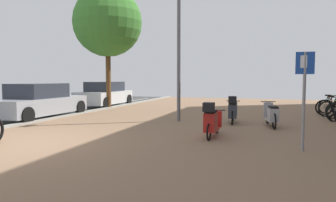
{
  "coord_description": "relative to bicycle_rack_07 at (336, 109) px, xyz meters",
  "views": [
    {
      "loc": [
        5.96,
        -6.25,
        1.66
      ],
      "look_at": [
        2.89,
        3.25,
        0.93
      ],
      "focal_mm": 33.5,
      "sensor_mm": 36.0,
      "label": 1
    }
  ],
  "objects": [
    {
      "name": "scooter_mid",
      "position": [
        -4.22,
        -6.2,
        0.12
      ],
      "size": [
        0.52,
        1.67,
        1.04
      ],
      "color": "black",
      "rests_on": "ground"
    },
    {
      "name": "bicycle_rack_08",
      "position": [
        -0.03,
        0.74,
        0.0
      ],
      "size": [
        1.37,
        0.48,
        1.0
      ],
      "color": "black",
      "rests_on": "ground"
    },
    {
      "name": "street_tree",
      "position": [
        -11.15,
        0.63,
        4.33
      ],
      "size": [
        3.73,
        3.73,
        6.56
      ],
      "color": "brown",
      "rests_on": "ground"
    },
    {
      "name": "scooter_near",
      "position": [
        -3.98,
        -3.18,
        0.12
      ],
      "size": [
        0.52,
        1.72,
        1.05
      ],
      "color": "black",
      "rests_on": "ground"
    },
    {
      "name": "bicycle_rack_09",
      "position": [
        0.15,
        1.48,
        -0.01
      ],
      "size": [
        1.28,
        0.48,
        0.95
      ],
      "color": "black",
      "rests_on": "ground"
    },
    {
      "name": "parked_car_near",
      "position": [
        -11.97,
        -3.92,
        0.32
      ],
      "size": [
        1.95,
        4.39,
        1.44
      ],
      "color": "#9EA2AA",
      "rests_on": "ground"
    },
    {
      "name": "parked_car_far",
      "position": [
        -12.11,
        1.89,
        0.34
      ],
      "size": [
        1.95,
        4.0,
        1.44
      ],
      "color": "silver",
      "rests_on": "ground"
    },
    {
      "name": "lamp_post",
      "position": [
        -6.05,
        -3.14,
        2.95
      ],
      "size": [
        0.2,
        0.52,
        5.96
      ],
      "color": "slate",
      "rests_on": "ground"
    },
    {
      "name": "scooter_far",
      "position": [
        -2.61,
        -3.61,
        0.06
      ],
      "size": [
        0.62,
        1.85,
        0.85
      ],
      "color": "black",
      "rests_on": "ground"
    },
    {
      "name": "parking_sign",
      "position": [
        -1.96,
        -7.11,
        1.06
      ],
      "size": [
        0.4,
        0.07,
        2.25
      ],
      "color": "gray",
      "rests_on": "ground"
    },
    {
      "name": "ground",
      "position": [
        -7.25,
        -8.54,
        -0.37
      ],
      "size": [
        21.0,
        40.0,
        0.13
      ],
      "color": "#353331"
    },
    {
      "name": "bicycle_rack_07",
      "position": [
        0.0,
        0.0,
        0.0
      ],
      "size": [
        1.38,
        0.48,
        0.99
      ],
      "color": "black",
      "rests_on": "ground"
    }
  ]
}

